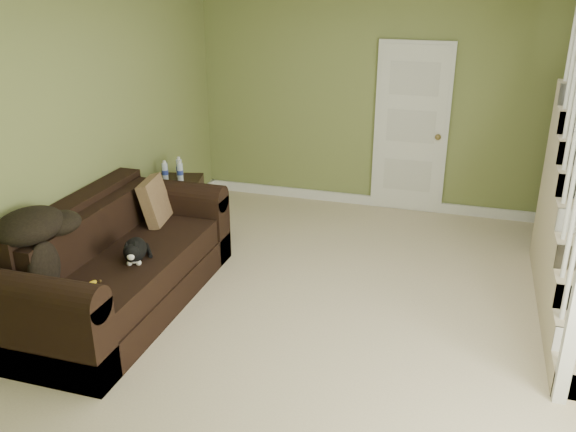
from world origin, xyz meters
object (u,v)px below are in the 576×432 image
Objects in this scene: side_table at (177,206)px; cat at (133,251)px; banana at (89,286)px; sofa at (117,267)px.

side_table is 1.76m from cat.
banana is (-0.08, -0.52, -0.07)m from cat.
cat is at bearing -74.65° from side_table.
sofa is 2.77× the size of side_table.
banana is (0.38, -2.20, 0.21)m from side_table.
sofa is at bearing 132.93° from cat.
cat is at bearing -24.86° from sofa.
sofa is at bearing 106.83° from banana.
side_table reaches higher than banana.
sofa is 13.32× the size of banana.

